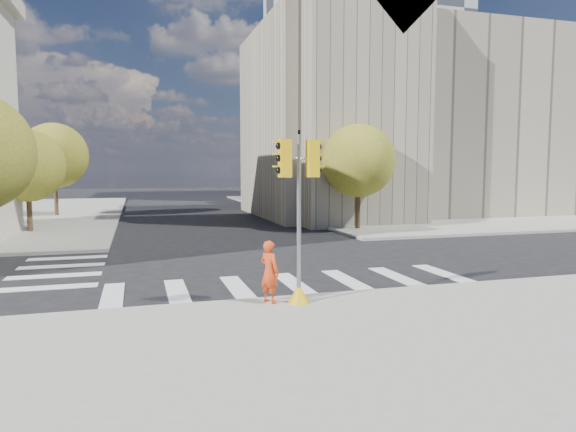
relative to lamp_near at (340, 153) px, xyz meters
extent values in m
plane|color=black|center=(-8.00, -14.00, -4.58)|extent=(160.00, 160.00, 0.00)
cube|color=gray|center=(-8.00, -25.00, -4.50)|extent=(30.00, 14.00, 0.15)
cube|color=gray|center=(12.00, 12.00, -4.50)|extent=(28.00, 40.00, 0.15)
cube|color=gray|center=(9.00, 6.00, 2.42)|extent=(26.00, 14.00, 14.00)
cube|color=gray|center=(1.00, 1.00, 2.42)|extent=(8.00, 8.00, 14.00)
cube|color=#9EA0A3|center=(14.00, 28.00, 10.42)|extent=(20.00, 18.00, 30.00)
cylinder|color=#382616|center=(-18.50, 0.00, -3.49)|extent=(0.28, 0.28, 2.17)
sphere|color=#446E1F|center=(-18.50, 0.00, -0.81)|extent=(4.00, 4.00, 4.00)
cylinder|color=#382616|center=(-18.50, 10.00, -3.27)|extent=(0.28, 0.28, 2.62)
sphere|color=#446E1F|center=(-18.50, 10.00, -0.03)|extent=(4.80, 4.80, 4.80)
cylinder|color=#382616|center=(-0.50, -4.00, -3.39)|extent=(0.28, 0.28, 2.38)
sphere|color=#446E1F|center=(-0.50, -4.00, -0.52)|extent=(4.20, 4.20, 4.20)
cylinder|color=#382616|center=(-0.50, 8.00, -3.32)|extent=(0.28, 0.28, 2.52)
sphere|color=#446E1F|center=(-0.50, 8.00, -0.22)|extent=(4.60, 4.60, 4.60)
cylinder|color=#382616|center=(-0.50, 20.00, -3.44)|extent=(0.28, 0.28, 2.27)
sphere|color=#446E1F|center=(-0.50, 20.00, -0.70)|extent=(4.00, 4.00, 4.00)
cylinder|color=black|center=(0.00, 0.00, -0.43)|extent=(0.12, 0.12, 8.00)
cube|color=black|center=(0.00, 0.00, 3.57)|extent=(0.35, 0.18, 0.22)
cylinder|color=black|center=(0.00, 14.00, -0.43)|extent=(0.12, 0.12, 8.00)
cube|color=black|center=(0.00, 14.00, 3.57)|extent=(0.35, 0.18, 0.22)
cone|color=gold|center=(-8.82, -18.85, -4.18)|extent=(0.56, 0.56, 0.50)
cylinder|color=gray|center=(-8.82, -18.85, -2.27)|extent=(0.11, 0.11, 4.32)
cylinder|color=black|center=(-8.82, -18.85, -0.06)|extent=(0.07, 0.07, 0.12)
cylinder|color=gray|center=(-8.82, -18.85, -0.71)|extent=(0.90, 0.13, 0.06)
cube|color=gold|center=(-9.20, -18.88, -0.71)|extent=(0.32, 0.24, 0.95)
cube|color=gold|center=(-8.44, -18.82, -0.71)|extent=(0.32, 0.24, 0.95)
imported|color=red|center=(-9.53, -18.60, -3.61)|extent=(0.65, 0.71, 1.63)
camera|label=1|loc=(-12.77, -31.23, -0.96)|focal=32.00mm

